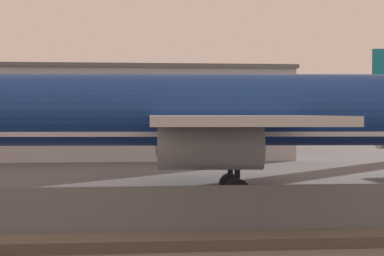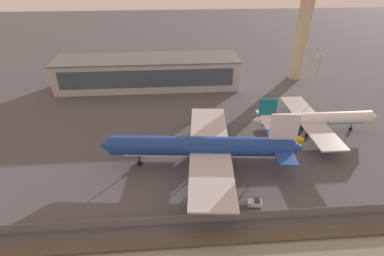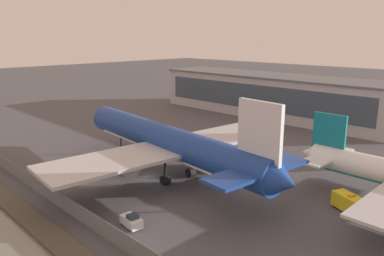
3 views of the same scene
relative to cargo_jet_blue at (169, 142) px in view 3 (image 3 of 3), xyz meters
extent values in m
plane|color=#4C4C51|center=(-1.73, -2.80, -5.94)|extent=(500.00, 500.00, 0.00)
cube|color=#474238|center=(-1.73, -23.30, -5.69)|extent=(320.00, 3.00, 0.50)
cube|color=slate|center=(-1.73, -18.80, -4.77)|extent=(280.00, 0.08, 2.36)
cylinder|color=slate|center=(-1.73, -18.80, -4.77)|extent=(0.10, 0.10, 2.36)
cylinder|color=#193D93|center=(-0.71, 0.07, 0.22)|extent=(45.56, 9.32, 5.03)
cone|color=#193D93|center=(-24.62, 2.35, 0.22)|extent=(3.71, 5.07, 4.78)
cone|color=#193D93|center=(23.21, -2.22, 0.22)|extent=(3.68, 4.82, 4.53)
cube|color=#232D3D|center=(-21.44, 2.05, 0.84)|extent=(3.16, 4.52, 1.51)
cube|color=silver|center=(-0.71, 0.07, -1.17)|extent=(38.70, 7.67, 0.91)
cube|color=#B7BABF|center=(0.51, -10.97, -0.41)|extent=(11.99, 22.59, 0.50)
cube|color=#B7BABF|center=(2.58, 10.67, -0.41)|extent=(11.99, 22.59, 0.50)
cylinder|color=#B7BABF|center=(-0.67, -9.11, -2.05)|extent=(6.57, 3.36, 2.77)
cylinder|color=#B7BABF|center=(1.06, 9.07, -2.05)|extent=(6.57, 3.36, 2.77)
cube|color=silver|center=(19.13, -1.83, 5.24)|extent=(6.82, 1.25, 8.55)
cube|color=#193D93|center=(18.75, -5.80, 0.59)|extent=(5.27, 8.37, 0.40)
cube|color=#193D93|center=(19.51, 2.14, 0.59)|extent=(5.27, 8.37, 0.40)
cylinder|color=black|center=(-16.49, 1.58, -3.77)|extent=(0.35, 0.35, 2.94)
cylinder|color=black|center=(-16.49, 1.58, -5.24)|extent=(1.45, 0.68, 1.41)
cylinder|color=black|center=(2.20, -2.86, -3.77)|extent=(0.40, 0.40, 2.94)
cylinder|color=black|center=(2.20, -2.86, -5.24)|extent=(1.72, 1.28, 1.62)
cylinder|color=black|center=(2.70, 2.39, -3.77)|extent=(0.40, 0.40, 2.94)
cylinder|color=black|center=(2.70, 2.39, -5.24)|extent=(1.72, 1.28, 1.62)
cone|color=white|center=(17.36, 14.83, -1.30)|extent=(2.48, 3.42, 3.41)
cube|color=#14707A|center=(20.48, 14.81, 2.48)|extent=(5.19, 0.49, 6.44)
cube|color=white|center=(20.50, 17.86, -1.02)|extent=(3.50, 6.11, 0.30)
cube|color=white|center=(20.46, 11.76, -1.02)|extent=(3.50, 6.11, 0.30)
cube|color=white|center=(9.69, -14.94, -5.20)|extent=(3.34, 1.90, 1.11)
cube|color=#283847|center=(10.09, -14.98, -4.39)|extent=(1.24, 1.38, 0.50)
cylinder|color=black|center=(10.75, -14.36, -5.59)|extent=(0.72, 0.29, 0.70)
cylinder|color=black|center=(10.62, -15.71, -5.59)|extent=(0.72, 0.29, 0.70)
cylinder|color=black|center=(8.77, -14.17, -5.59)|extent=(0.72, 0.29, 0.70)
cylinder|color=black|center=(8.64, -15.52, -5.59)|extent=(0.72, 0.29, 0.70)
cube|color=yellow|center=(27.28, 8.36, -4.68)|extent=(5.61, 3.94, 2.07)
cube|color=#283847|center=(25.60, 9.06, -4.29)|extent=(1.82, 2.28, 0.83)
cube|color=orange|center=(27.28, 8.36, -3.54)|extent=(0.87, 1.16, 0.16)
cylinder|color=black|center=(25.43, 8.12, -5.52)|extent=(0.86, 0.53, 0.84)
cylinder|color=black|center=(26.15, 9.83, -5.52)|extent=(0.86, 0.53, 0.84)
cylinder|color=black|center=(28.41, 6.88, -5.52)|extent=(0.86, 0.53, 0.84)
cylinder|color=black|center=(29.13, 8.59, -5.52)|extent=(0.86, 0.53, 0.84)
cube|color=#B2B2B7|center=(-16.76, 55.32, -0.18)|extent=(72.23, 16.30, 11.53)
cube|color=#3D4C5B|center=(-16.76, 47.09, 0.40)|extent=(66.45, 0.16, 6.92)
cube|color=#5B5E63|center=(-16.76, 55.32, 5.84)|extent=(72.83, 16.90, 0.50)
camera|label=1|loc=(-9.42, -62.90, -0.03)|focal=85.00mm
camera|label=2|loc=(-7.57, -61.81, 42.13)|focal=28.00mm
camera|label=3|loc=(45.06, -39.46, 17.20)|focal=35.00mm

